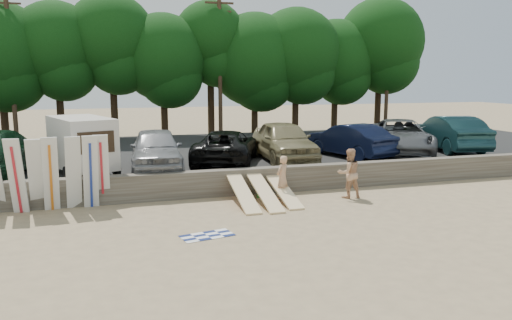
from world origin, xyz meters
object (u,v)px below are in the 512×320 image
(car_5, at_px, (349,140))
(box_trailer, at_px, (82,143))
(car_6, at_px, (400,136))
(car_2, at_px, (156,149))
(beachgoer_b, at_px, (349,173))
(car_4, at_px, (284,141))
(car_7, at_px, (449,133))
(beachgoer_a, at_px, (282,177))
(car_3, at_px, (226,147))
(cooler, at_px, (262,193))

(car_5, bearing_deg, box_trailer, -11.55)
(box_trailer, relative_size, car_6, 0.65)
(car_2, bearing_deg, car_5, 9.08)
(car_5, distance_m, beachgoer_b, 5.59)
(car_5, bearing_deg, car_4, -14.19)
(car_7, xyz_separation_m, beachgoer_a, (-10.93, -4.76, -0.79))
(car_6, distance_m, beachgoer_b, 7.65)
(car_6, bearing_deg, car_3, -152.94)
(car_7, bearing_deg, car_6, 11.02)
(car_2, relative_size, beachgoer_b, 2.68)
(beachgoer_b, bearing_deg, cooler, -18.46)
(beachgoer_a, bearing_deg, beachgoer_b, 132.03)
(car_4, distance_m, car_6, 6.38)
(box_trailer, distance_m, car_3, 6.07)
(car_5, xyz_separation_m, beachgoer_a, (-5.02, -4.41, -0.68))
(beachgoer_a, distance_m, beachgoer_b, 2.52)
(car_3, distance_m, beachgoer_a, 4.48)
(car_6, relative_size, car_7, 1.10)
(car_2, xyz_separation_m, car_7, (15.16, 1.14, 0.05))
(box_trailer, bearing_deg, car_4, -13.29)
(car_3, height_order, cooler, car_3)
(car_5, bearing_deg, car_7, 167.15)
(car_5, relative_size, beachgoer_b, 2.57)
(box_trailer, height_order, car_4, box_trailer)
(car_4, bearing_deg, car_5, 5.50)
(car_3, xyz_separation_m, cooler, (0.48, -3.80, -1.28))
(box_trailer, bearing_deg, beachgoer_a, -44.71)
(beachgoer_b, bearing_deg, car_7, -148.30)
(car_2, xyz_separation_m, car_4, (5.85, 0.68, 0.05))
(beachgoer_b, height_order, cooler, beachgoer_b)
(box_trailer, distance_m, beachgoer_a, 7.97)
(car_4, bearing_deg, car_2, -169.86)
(car_3, relative_size, car_4, 1.01)
(car_6, xyz_separation_m, beachgoer_b, (-5.53, -5.25, -0.60))
(beachgoer_a, bearing_deg, car_2, -76.46)
(car_2, xyz_separation_m, car_5, (9.24, 0.80, -0.06))
(car_2, distance_m, car_4, 5.89)
(car_3, bearing_deg, box_trailer, 29.41)
(car_7, relative_size, beachgoer_b, 2.94)
(car_6, bearing_deg, car_5, -149.62)
(box_trailer, height_order, car_7, box_trailer)
(beachgoer_a, bearing_deg, car_4, -146.67)
(beachgoer_b, bearing_deg, car_2, -31.96)
(box_trailer, bearing_deg, car_2, -15.31)
(car_6, bearing_deg, cooler, -129.52)
(car_5, height_order, beachgoer_b, car_5)
(box_trailer, relative_size, cooler, 10.27)
(car_4, relative_size, beachgoer_a, 3.24)
(box_trailer, height_order, car_3, box_trailer)
(box_trailer, distance_m, car_4, 8.78)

